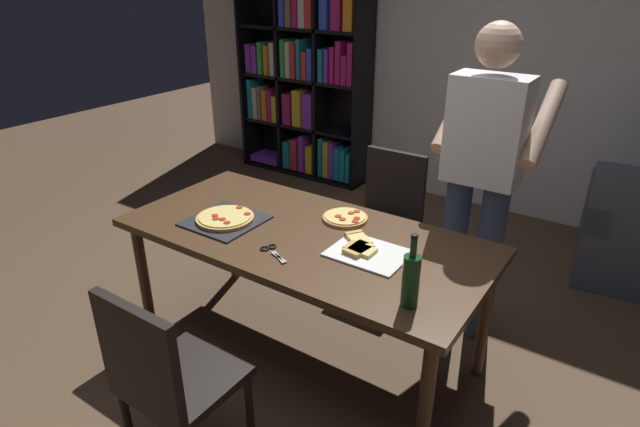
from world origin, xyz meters
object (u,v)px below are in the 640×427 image
(chair_far_side, at_px, (386,212))
(wine_bottle, at_px, (411,279))
(chair_near_camera, at_px, (166,376))
(pepperoni_pizza_on_tray, at_px, (225,219))
(second_pizza_plain, at_px, (345,218))
(dining_table, at_px, (304,245))
(bookshelf, at_px, (306,82))
(kitchen_scissors, at_px, (272,251))
(person_serving_pizza, at_px, (482,171))

(chair_far_side, bearing_deg, wine_bottle, -59.30)
(chair_near_camera, relative_size, wine_bottle, 2.85)
(pepperoni_pizza_on_tray, distance_m, wine_bottle, 1.15)
(wine_bottle, distance_m, second_pizza_plain, 0.82)
(dining_table, bearing_deg, second_pizza_plain, 69.18)
(bookshelf, relative_size, pepperoni_pizza_on_tray, 5.32)
(bookshelf, relative_size, kitchen_scissors, 9.93)
(second_pizza_plain, bearing_deg, kitchen_scissors, -101.66)
(chair_far_side, height_order, wine_bottle, wine_bottle)
(chair_near_camera, bearing_deg, dining_table, 90.00)
(wine_bottle, relative_size, second_pizza_plain, 1.31)
(dining_table, height_order, second_pizza_plain, second_pizza_plain)
(pepperoni_pizza_on_tray, xyz_separation_m, wine_bottle, (1.14, -0.15, 0.10))
(pepperoni_pizza_on_tray, bearing_deg, person_serving_pizza, 38.06)
(person_serving_pizza, height_order, kitchen_scissors, person_serving_pizza)
(wine_bottle, bearing_deg, pepperoni_pizza_on_tray, 172.50)
(second_pizza_plain, bearing_deg, bookshelf, 129.79)
(person_serving_pizza, height_order, second_pizza_plain, person_serving_pizza)
(pepperoni_pizza_on_tray, height_order, wine_bottle, wine_bottle)
(dining_table, height_order, pepperoni_pizza_on_tray, pepperoni_pizza_on_tray)
(kitchen_scissors, relative_size, second_pizza_plain, 0.82)
(dining_table, height_order, wine_bottle, wine_bottle)
(chair_near_camera, xyz_separation_m, bookshelf, (-1.67, 3.30, 0.44))
(bookshelf, relative_size, second_pizza_plain, 8.10)
(dining_table, distance_m, pepperoni_pizza_on_tray, 0.45)
(person_serving_pizza, distance_m, wine_bottle, 1.00)
(chair_near_camera, bearing_deg, wine_bottle, 42.49)
(dining_table, distance_m, chair_far_side, 0.95)
(dining_table, height_order, chair_near_camera, chair_near_camera)
(dining_table, bearing_deg, pepperoni_pizza_on_tray, -163.33)
(second_pizza_plain, bearing_deg, chair_far_side, 97.94)
(bookshelf, bearing_deg, wine_bottle, -47.94)
(chair_near_camera, height_order, kitchen_scissors, chair_near_camera)
(chair_near_camera, relative_size, pepperoni_pizza_on_tray, 2.46)
(person_serving_pizza, height_order, pepperoni_pizza_on_tray, person_serving_pizza)
(second_pizza_plain, bearing_deg, pepperoni_pizza_on_tray, -143.88)
(bookshelf, height_order, person_serving_pizza, bookshelf)
(dining_table, height_order, kitchen_scissors, kitchen_scissors)
(pepperoni_pizza_on_tray, bearing_deg, wine_bottle, -7.50)
(person_serving_pizza, bearing_deg, dining_table, -132.39)
(wine_bottle, bearing_deg, second_pizza_plain, 139.80)
(dining_table, xyz_separation_m, pepperoni_pizza_on_tray, (-0.42, -0.13, 0.08))
(second_pizza_plain, bearing_deg, person_serving_pizza, 39.78)
(bookshelf, height_order, wine_bottle, bookshelf)
(chair_far_side, xyz_separation_m, kitchen_scissors, (-0.01, -1.18, 0.24))
(dining_table, bearing_deg, person_serving_pizza, 47.61)
(chair_far_side, xyz_separation_m, person_serving_pizza, (0.65, -0.22, 0.49))
(chair_near_camera, relative_size, person_serving_pizza, 0.51)
(wine_bottle, bearing_deg, bookshelf, 132.06)
(bookshelf, distance_m, wine_bottle, 3.57)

